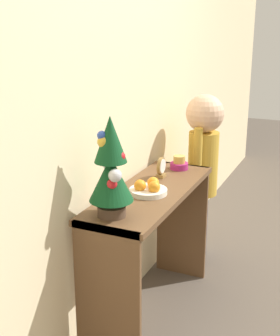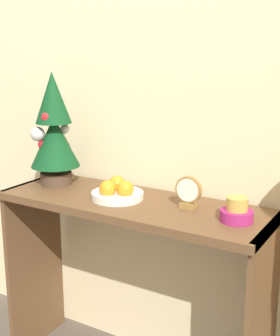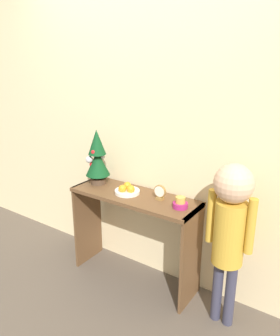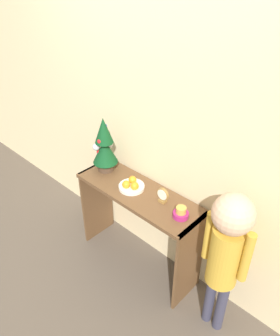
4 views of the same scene
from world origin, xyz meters
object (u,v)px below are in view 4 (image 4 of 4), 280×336
Objects in this scene: fruit_bowl at (131,185)px; singing_bowl at (181,213)px; child_figure at (227,247)px; desk_clock at (163,195)px; mini_tree at (104,145)px.

singing_bowl reaches higher than fruit_bowl.
fruit_bowl is 0.17× the size of child_figure.
child_figure is (0.57, -0.08, -0.04)m from desk_clock.
child_figure is (1.18, -0.08, -0.21)m from mini_tree.
mini_tree is 3.99× the size of desk_clock.
child_figure is (0.38, -0.04, -0.01)m from singing_bowl.
singing_bowl is (0.80, -0.04, -0.20)m from mini_tree.
child_figure is at bearing -2.57° from fruit_bowl.
child_figure reaches higher than fruit_bowl.
mini_tree reaches higher than singing_bowl.
mini_tree reaches higher than desk_clock.
child_figure reaches higher than singing_bowl.
singing_bowl is at bearing 174.22° from child_figure.
child_figure is (0.84, -0.04, -0.01)m from fruit_bowl.
singing_bowl is at bearing -2.82° from mini_tree.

